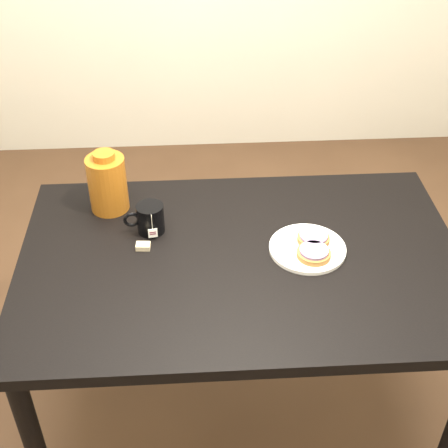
% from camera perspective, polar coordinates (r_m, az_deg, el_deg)
% --- Properties ---
extents(ground_plane, '(4.00, 4.00, 0.00)m').
position_cam_1_polar(ground_plane, '(2.52, 1.28, -16.11)').
color(ground_plane, brown).
extents(table, '(1.40, 0.90, 0.75)m').
position_cam_1_polar(table, '(2.02, 1.54, -4.79)').
color(table, black).
rests_on(table, ground_plane).
extents(plate, '(0.24, 0.24, 0.02)m').
position_cam_1_polar(plate, '(2.00, 7.64, -2.18)').
color(plate, white).
rests_on(plate, table).
extents(bagel_back, '(0.15, 0.15, 0.03)m').
position_cam_1_polar(bagel_back, '(2.02, 8.18, -1.25)').
color(bagel_back, brown).
rests_on(bagel_back, plate).
extents(bagel_front, '(0.15, 0.15, 0.03)m').
position_cam_1_polar(bagel_front, '(1.96, 8.21, -2.63)').
color(bagel_front, brown).
rests_on(bagel_front, plate).
extents(mug, '(0.14, 0.10, 0.10)m').
position_cam_1_polar(mug, '(2.05, -6.81, 0.51)').
color(mug, black).
rests_on(mug, table).
extents(teabag_pouch, '(0.05, 0.04, 0.02)m').
position_cam_1_polar(teabag_pouch, '(2.01, -7.41, -2.03)').
color(teabag_pouch, '#C6B793').
rests_on(teabag_pouch, table).
extents(bagel_package, '(0.16, 0.16, 0.22)m').
position_cam_1_polar(bagel_package, '(2.15, -10.61, 3.71)').
color(bagel_package, '#6C360E').
rests_on(bagel_package, table).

